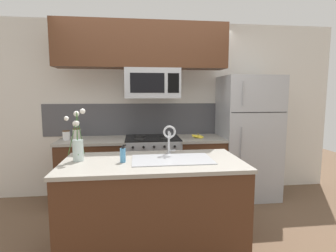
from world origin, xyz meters
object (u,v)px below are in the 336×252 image
Objects in this scene: storage_jar_tall at (66,135)px; banana_bunch at (198,136)px; refrigerator at (247,137)px; flower_vase at (78,145)px; microwave at (152,84)px; stove_range at (153,169)px; dish_soap_bottle at (123,155)px; sink_faucet at (169,136)px; storage_jar_medium at (77,134)px.

banana_bunch is (1.83, -0.06, -0.04)m from storage_jar_tall.
flower_vase is at bearing -151.34° from refrigerator.
stove_range is at bearing 90.16° from microwave.
dish_soap_bottle is 0.44m from flower_vase.
sink_faucet reaches higher than banana_bunch.
storage_jar_tall is 0.27× the size of flower_vase.
dish_soap_bottle is 0.34× the size of flower_vase.
banana_bunch is 1.81m from flower_vase.
sink_faucet is at bearing -83.63° from microwave.
storage_jar_tall is 1.53m from dish_soap_bottle.
sink_faucet is at bearing -42.58° from storage_jar_medium.
microwave is 1.26m from storage_jar_medium.
refrigerator reaches higher than dish_soap_bottle.
storage_jar_medium reaches higher than banana_bunch.
flower_vase is at bearing -123.75° from microwave.
flower_vase is (-0.88, -0.14, -0.05)m from sink_faucet.
storage_jar_medium is at bearing 117.86° from dish_soap_bottle.
stove_range is at bearing -179.19° from refrigerator.
sink_faucet is (-0.53, -0.97, 0.18)m from banana_bunch.
banana_bunch is at bearing 38.18° from flower_vase.
stove_range is at bearing 74.72° from dish_soap_bottle.
microwave is 1.17m from sink_faucet.
refrigerator is (1.42, 0.04, -0.78)m from microwave.
microwave reaches higher than refrigerator.
stove_range is 1.29m from storage_jar_tall.
stove_range is 0.80m from banana_bunch.
microwave reaches higher than flower_vase.
storage_jar_medium reaches higher than stove_range.
banana_bunch is (1.70, -0.10, -0.06)m from storage_jar_medium.
stove_range is at bearing 56.72° from flower_vase.
banana_bunch is (0.65, -0.06, 0.47)m from stove_range.
storage_jar_tall is (-1.18, 0.02, -0.70)m from microwave.
sink_faucet is at bearing -141.11° from refrigerator.
flower_vase is at bearing -123.28° from stove_range.
flower_vase reaches higher than stove_range.
refrigerator is at bearing 28.66° from flower_vase.
banana_bunch is 1.58m from dish_soap_bottle.
dish_soap_bottle is (-0.35, -1.26, -0.70)m from microwave.
microwave reaches higher than sink_faucet.
storage_jar_medium is at bearing 137.42° from sink_faucet.
sink_faucet is 1.85× the size of dish_soap_bottle.
flower_vase is (0.41, -1.18, 0.09)m from storage_jar_tall.
stove_range is at bearing -0.09° from storage_jar_tall.
dish_soap_bottle reaches higher than storage_jar_tall.
dish_soap_bottle is (-0.35, -1.28, 0.52)m from stove_range.
microwave is 1.62m from refrigerator.
storage_jar_tall is (-2.60, -0.02, 0.08)m from refrigerator.
dish_soap_bottle reaches higher than storage_jar_medium.
storage_jar_medium is at bearing 102.88° from flower_vase.
storage_jar_tall reaches higher than banana_bunch.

